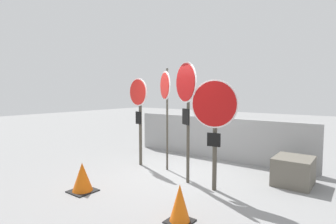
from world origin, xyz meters
TOP-DOWN VIEW (x-y plane):
  - ground_plane at (0.00, 0.00)m, footprint 40.00×40.00m
  - fence_back at (0.00, 2.03)m, footprint 5.45×0.12m
  - stop_sign_0 at (-1.31, 0.19)m, footprint 0.72×0.19m
  - stop_sign_1 at (-0.48, 0.26)m, footprint 0.59×0.41m
  - stop_sign_2 at (0.44, -0.22)m, footprint 0.76×0.43m
  - stop_sign_3 at (1.13, -0.28)m, footprint 0.93×0.21m
  - traffic_cone_0 at (1.30, -1.71)m, footprint 0.37×0.37m
  - traffic_cone_1 at (-0.91, -1.86)m, footprint 0.47×0.47m
  - storage_crate at (2.31, 1.07)m, footprint 0.74×0.85m

SIDE VIEW (x-z plane):
  - ground_plane at x=0.00m, z-range 0.00..0.00m
  - traffic_cone_1 at x=-0.91m, z-range 0.00..0.57m
  - traffic_cone_0 at x=1.30m, z-range 0.00..0.58m
  - storage_crate at x=2.31m, z-range 0.00..0.58m
  - fence_back at x=0.00m, z-range 0.00..1.21m
  - stop_sign_3 at x=1.13m, z-range 0.41..2.60m
  - stop_sign_0 at x=-1.31m, z-range 0.46..2.77m
  - stop_sign_2 at x=0.44m, z-range 0.60..3.18m
  - stop_sign_1 at x=-0.48m, z-range 0.65..3.17m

